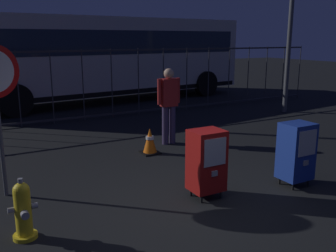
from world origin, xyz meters
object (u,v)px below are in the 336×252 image
at_px(newspaper_box_primary, 296,151).
at_px(newspaper_box_secondary, 207,160).
at_px(traffic_cone, 150,141).
at_px(fire_hydrant, 23,211).
at_px(bus_near, 108,54).
at_px(pedestrian, 169,102).

height_order(newspaper_box_primary, newspaper_box_secondary, same).
bearing_deg(newspaper_box_primary, traffic_cone, 115.38).
bearing_deg(fire_hydrant, newspaper_box_primary, -5.12).
height_order(fire_hydrant, bus_near, bus_near).
relative_size(newspaper_box_primary, traffic_cone, 1.92).
bearing_deg(bus_near, fire_hydrant, -121.89).
relative_size(newspaper_box_secondary, traffic_cone, 1.92).
xyz_separation_m(newspaper_box_primary, newspaper_box_secondary, (-1.50, 0.30, 0.00)).
xyz_separation_m(fire_hydrant, pedestrian, (3.47, 2.74, 0.60)).
bearing_deg(pedestrian, newspaper_box_secondary, -108.45).
height_order(newspaper_box_secondary, bus_near, bus_near).
relative_size(newspaper_box_primary, newspaper_box_secondary, 1.00).
xyz_separation_m(newspaper_box_secondary, pedestrian, (0.93, 2.80, 0.38)).
distance_m(fire_hydrant, bus_near, 10.18).
xyz_separation_m(fire_hydrant, newspaper_box_secondary, (2.54, -0.06, 0.22)).
relative_size(traffic_cone, bus_near, 0.05).
bearing_deg(bus_near, newspaper_box_secondary, -107.57).
height_order(fire_hydrant, pedestrian, pedestrian).
bearing_deg(newspaper_box_secondary, fire_hydrant, 178.67).
bearing_deg(pedestrian, traffic_cone, -146.79).
height_order(fire_hydrant, traffic_cone, fire_hydrant).
bearing_deg(traffic_cone, fire_hydrant, -140.50).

